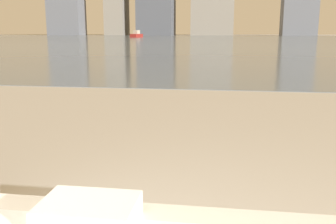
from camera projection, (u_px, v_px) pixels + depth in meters
towel_stack at (89, 213)px, 1.17m from camera, size 0.30×0.21×0.08m
harbor_water at (222, 39)px, 60.37m from camera, size 180.00×110.00×0.01m
harbor_boat_2 at (137, 35)px, 74.60m from camera, size 1.89×3.89×1.40m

